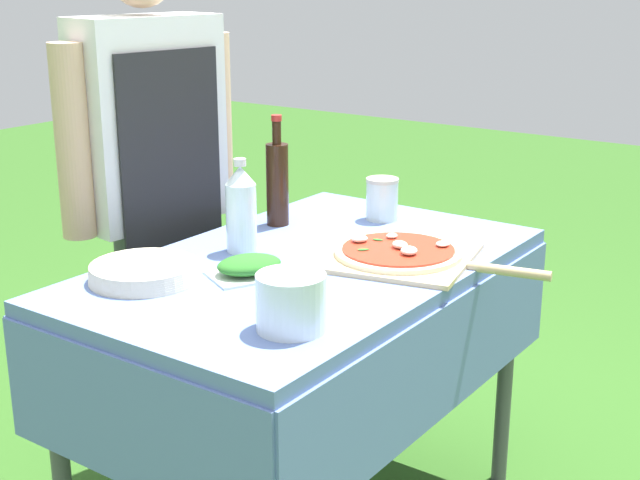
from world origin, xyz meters
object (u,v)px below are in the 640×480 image
at_px(water_bottle, 241,208).
at_px(pizza_on_peel, 402,254).
at_px(prep_table, 307,298).
at_px(sauce_jar, 382,201).
at_px(oil_bottle, 277,182).
at_px(plate_stack, 144,272).
at_px(person_cook, 153,174).
at_px(herb_container, 249,266).
at_px(mixing_tub, 291,302).

bearing_deg(water_bottle, pizza_on_peel, -64.71).
bearing_deg(pizza_on_peel, prep_table, 115.92).
bearing_deg(sauce_jar, oil_bottle, 135.69).
bearing_deg(water_bottle, oil_bottle, 17.37).
bearing_deg(plate_stack, sauce_jar, -12.85).
bearing_deg(oil_bottle, plate_stack, -176.26).
distance_m(person_cook, sauce_jar, 0.65).
bearing_deg(herb_container, sauce_jar, 0.36).
distance_m(pizza_on_peel, mixing_tub, 0.51).
bearing_deg(person_cook, mixing_tub, 70.76).
relative_size(person_cook, mixing_tub, 10.90).
xyz_separation_m(prep_table, water_bottle, (-0.03, 0.18, 0.21)).
bearing_deg(prep_table, plate_stack, 145.70).
bearing_deg(person_cook, sauce_jar, 133.13).
relative_size(pizza_on_peel, water_bottle, 2.40).
relative_size(mixing_tub, sauce_jar, 1.17).
relative_size(prep_table, water_bottle, 5.09).
xyz_separation_m(oil_bottle, sauce_jar, (0.21, -0.21, -0.07)).
distance_m(prep_table, sauce_jar, 0.46).
distance_m(person_cook, plate_stack, 0.54).
height_order(person_cook, herb_container, person_cook).
distance_m(water_bottle, mixing_tub, 0.53).
height_order(prep_table, water_bottle, water_bottle).
xyz_separation_m(person_cook, pizza_on_peel, (0.08, -0.76, -0.12)).
xyz_separation_m(oil_bottle, mixing_tub, (-0.58, -0.48, -0.06)).
height_order(water_bottle, mixing_tub, water_bottle).
bearing_deg(mixing_tub, herb_container, 53.84).
relative_size(water_bottle, plate_stack, 0.95).
height_order(pizza_on_peel, herb_container, same).
relative_size(water_bottle, mixing_tub, 1.70).
relative_size(prep_table, person_cook, 0.79).
height_order(plate_stack, sauce_jar, sauce_jar).
relative_size(water_bottle, sauce_jar, 1.99).
bearing_deg(prep_table, mixing_tub, -147.77).
bearing_deg(water_bottle, person_cook, 77.50).
bearing_deg(sauce_jar, prep_table, -173.39).
height_order(prep_table, plate_stack, plate_stack).
height_order(prep_table, person_cook, person_cook).
bearing_deg(water_bottle, mixing_tub, -129.23).
height_order(herb_container, mixing_tub, mixing_tub).
relative_size(herb_container, mixing_tub, 1.59).
relative_size(pizza_on_peel, herb_container, 2.57).
relative_size(oil_bottle, herb_container, 1.38).
distance_m(person_cook, mixing_tub, 0.91).
xyz_separation_m(herb_container, mixing_tub, (-0.20, -0.27, 0.03)).
bearing_deg(mixing_tub, oil_bottle, 40.01).
bearing_deg(herb_container, mixing_tub, -126.16).
height_order(person_cook, water_bottle, person_cook).
relative_size(person_cook, herb_container, 6.86).
relative_size(person_cook, pizza_on_peel, 2.67).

